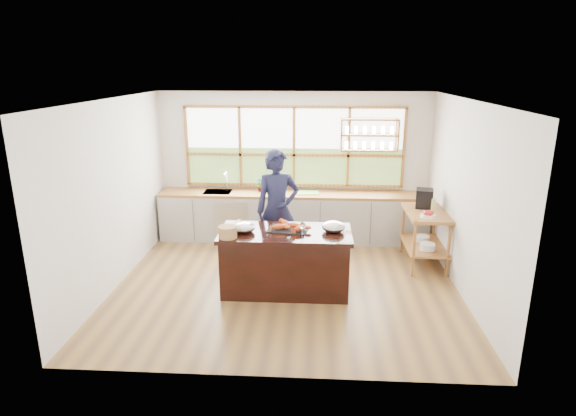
# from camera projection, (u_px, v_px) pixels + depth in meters

# --- Properties ---
(ground_plane) EXTENTS (5.00, 5.00, 0.00)m
(ground_plane) POSITION_uv_depth(u_px,v_px,m) (286.00, 284.00, 7.20)
(ground_plane) COLOR olive
(room_shell) EXTENTS (5.02, 4.52, 2.71)m
(room_shell) POSITION_uv_depth(u_px,v_px,m) (290.00, 162.00, 7.19)
(room_shell) COLOR beige
(room_shell) RESTS_ON ground_plane
(back_counter) EXTENTS (4.90, 0.63, 0.90)m
(back_counter) POSITION_uv_depth(u_px,v_px,m) (292.00, 216.00, 8.93)
(back_counter) COLOR #A5A49C
(back_counter) RESTS_ON ground_plane
(right_shelf_unit) EXTENTS (0.62, 1.10, 0.90)m
(right_shelf_unit) POSITION_uv_depth(u_px,v_px,m) (425.00, 229.00, 7.76)
(right_shelf_unit) COLOR #995F2E
(right_shelf_unit) RESTS_ON ground_plane
(island) EXTENTS (1.85, 0.90, 0.90)m
(island) POSITION_uv_depth(u_px,v_px,m) (286.00, 261.00, 6.88)
(island) COLOR black
(island) RESTS_ON ground_plane
(cook) EXTENTS (0.80, 0.63, 1.91)m
(cook) POSITION_uv_depth(u_px,v_px,m) (277.00, 210.00, 7.59)
(cook) COLOR #181A36
(cook) RESTS_ON ground_plane
(potted_plant) EXTENTS (0.15, 0.13, 0.25)m
(potted_plant) POSITION_uv_depth(u_px,v_px,m) (260.00, 185.00, 8.86)
(potted_plant) COLOR slate
(potted_plant) RESTS_ON back_counter
(cutting_board) EXTENTS (0.43, 0.34, 0.01)m
(cutting_board) POSITION_uv_depth(u_px,v_px,m) (308.00, 193.00, 8.79)
(cutting_board) COLOR #6EBA41
(cutting_board) RESTS_ON back_counter
(espresso_machine) EXTENTS (0.32, 0.33, 0.30)m
(espresso_machine) POSITION_uv_depth(u_px,v_px,m) (424.00, 198.00, 7.86)
(espresso_machine) COLOR black
(espresso_machine) RESTS_ON right_shelf_unit
(wine_bottle) EXTENTS (0.07, 0.07, 0.26)m
(wine_bottle) POSITION_uv_depth(u_px,v_px,m) (433.00, 207.00, 7.45)
(wine_bottle) COLOR #A0AE55
(wine_bottle) RESTS_ON right_shelf_unit
(fruit_bowl) EXTENTS (0.23, 0.23, 0.11)m
(fruit_bowl) POSITION_uv_depth(u_px,v_px,m) (428.00, 215.00, 7.36)
(fruit_bowl) COLOR white
(fruit_bowl) RESTS_ON right_shelf_unit
(slate_board) EXTENTS (0.61, 0.49, 0.02)m
(slate_board) POSITION_uv_depth(u_px,v_px,m) (288.00, 229.00, 6.82)
(slate_board) COLOR black
(slate_board) RESTS_ON island
(lobster_pile) EXTENTS (0.52, 0.44, 0.08)m
(lobster_pile) POSITION_uv_depth(u_px,v_px,m) (290.00, 226.00, 6.81)
(lobster_pile) COLOR #D3521F
(lobster_pile) RESTS_ON slate_board
(mixing_bowl_left) EXTENTS (0.30, 0.30, 0.15)m
(mixing_bowl_left) POSITION_uv_depth(u_px,v_px,m) (244.00, 228.00, 6.72)
(mixing_bowl_left) COLOR #ADAFB3
(mixing_bowl_left) RESTS_ON island
(mixing_bowl_right) EXTENTS (0.33, 0.33, 0.16)m
(mixing_bowl_right) POSITION_uv_depth(u_px,v_px,m) (333.00, 227.00, 6.73)
(mixing_bowl_right) COLOR #ADAFB3
(mixing_bowl_right) RESTS_ON island
(wine_glass) EXTENTS (0.08, 0.08, 0.22)m
(wine_glass) POSITION_uv_depth(u_px,v_px,m) (302.00, 226.00, 6.48)
(wine_glass) COLOR white
(wine_glass) RESTS_ON island
(wicker_basket) EXTENTS (0.25, 0.25, 0.16)m
(wicker_basket) POSITION_uv_depth(u_px,v_px,m) (228.00, 232.00, 6.49)
(wicker_basket) COLOR #B07E55
(wicker_basket) RESTS_ON island
(parchment_roll) EXTENTS (0.09, 0.30, 0.08)m
(parchment_roll) POSITION_uv_depth(u_px,v_px,m) (237.00, 225.00, 6.90)
(parchment_roll) COLOR silver
(parchment_roll) RESTS_ON island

